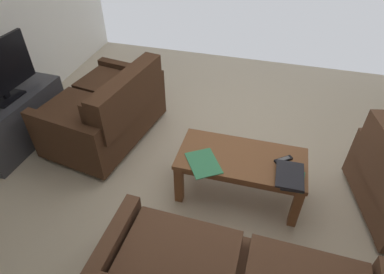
{
  "coord_description": "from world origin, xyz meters",
  "views": [
    {
      "loc": [
        -0.33,
        2.29,
        2.34
      ],
      "look_at": [
        0.11,
        0.67,
        0.94
      ],
      "focal_mm": 30.19,
      "sensor_mm": 36.0,
      "label": 1
    }
  ],
  "objects_px": {
    "tv_stand": "(17,120)",
    "book_stack": "(291,177)",
    "coffee_table": "(241,163)",
    "tv_remote": "(283,160)",
    "loveseat_near": "(107,110)",
    "loose_magazine": "(203,163)"
  },
  "relations": [
    {
      "from": "coffee_table",
      "to": "loose_magazine",
      "type": "xyz_separation_m",
      "value": [
        0.3,
        0.16,
        0.08
      ]
    },
    {
      "from": "loveseat_near",
      "to": "tv_remote",
      "type": "relative_size",
      "value": 8.96
    },
    {
      "from": "tv_stand",
      "to": "tv_remote",
      "type": "xyz_separation_m",
      "value": [
        -2.75,
        0.08,
        0.19
      ]
    },
    {
      "from": "tv_remote",
      "to": "book_stack",
      "type": "bearing_deg",
      "value": 106.97
    },
    {
      "from": "loveseat_near",
      "to": "book_stack",
      "type": "distance_m",
      "value": 2.0
    },
    {
      "from": "loveseat_near",
      "to": "coffee_table",
      "type": "distance_m",
      "value": 1.56
    },
    {
      "from": "book_stack",
      "to": "coffee_table",
      "type": "bearing_deg",
      "value": -21.55
    },
    {
      "from": "loose_magazine",
      "to": "tv_remote",
      "type": "bearing_deg",
      "value": -14.75
    },
    {
      "from": "coffee_table",
      "to": "book_stack",
      "type": "xyz_separation_m",
      "value": [
        -0.4,
        0.16,
        0.1
      ]
    },
    {
      "from": "tv_stand",
      "to": "book_stack",
      "type": "distance_m",
      "value": 2.84
    },
    {
      "from": "loose_magazine",
      "to": "coffee_table",
      "type": "bearing_deg",
      "value": -4.78
    },
    {
      "from": "book_stack",
      "to": "tv_remote",
      "type": "relative_size",
      "value": 2.01
    },
    {
      "from": "coffee_table",
      "to": "tv_remote",
      "type": "bearing_deg",
      "value": -171.61
    },
    {
      "from": "coffee_table",
      "to": "tv_remote",
      "type": "distance_m",
      "value": 0.35
    },
    {
      "from": "loveseat_near",
      "to": "tv_remote",
      "type": "xyz_separation_m",
      "value": [
        -1.84,
        0.4,
        0.1
      ]
    },
    {
      "from": "tv_remote",
      "to": "loveseat_near",
      "type": "bearing_deg",
      "value": -12.27
    },
    {
      "from": "coffee_table",
      "to": "tv_remote",
      "type": "relative_size",
      "value": 7.07
    },
    {
      "from": "coffee_table",
      "to": "book_stack",
      "type": "height_order",
      "value": "book_stack"
    },
    {
      "from": "tv_stand",
      "to": "tv_remote",
      "type": "height_order",
      "value": "tv_stand"
    },
    {
      "from": "coffee_table",
      "to": "tv_stand",
      "type": "bearing_deg",
      "value": -3.15
    },
    {
      "from": "loveseat_near",
      "to": "tv_stand",
      "type": "distance_m",
      "value": 0.97
    },
    {
      "from": "tv_stand",
      "to": "loose_magazine",
      "type": "relative_size",
      "value": 3.57
    }
  ]
}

